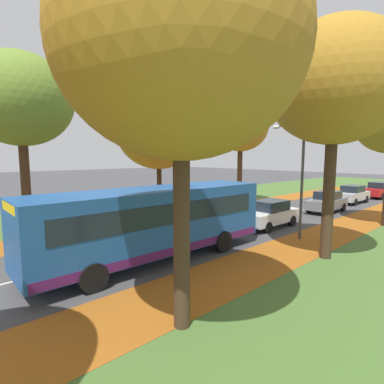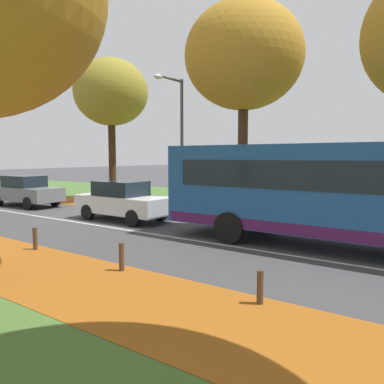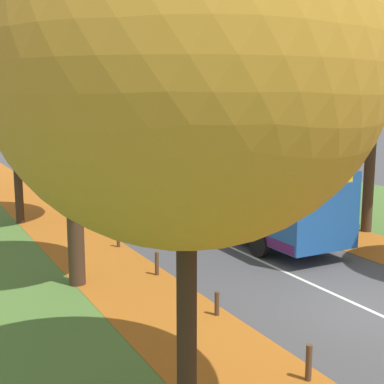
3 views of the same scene
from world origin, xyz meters
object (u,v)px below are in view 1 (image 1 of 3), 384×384
streetlamp_right (297,167)px  car_white_lead (270,214)px  car_silver_third_in_line (352,194)px  car_red_fourth_in_line (378,190)px  tree_left_mid (159,131)px  bollard_fifth (155,220)px  tree_left_near (20,100)px  bollard_sixth (196,213)px  tree_left_far (241,127)px  tree_right_mid (335,84)px  bollard_fourth (104,230)px  tree_right_near (181,48)px  car_grey_following (327,202)px  bollard_third (34,241)px  bus (155,220)px

streetlamp_right → car_white_lead: size_ratio=1.42×
car_silver_third_in_line → car_red_fourth_in_line: bearing=85.0°
tree_left_mid → bollard_fifth: tree_left_mid is taller
tree_left_near → bollard_sixth: (2.37, 9.97, -6.79)m
car_silver_third_in_line → streetlamp_right: bearing=-80.7°
tree_left_far → tree_right_mid: tree_right_mid is taller
tree_left_mid → car_red_fourth_in_line: 24.10m
tree_left_far → bollard_fourth: 16.10m
tree_right_near → bollard_fifth: size_ratio=14.21×
tree_left_near → streetlamp_right: 14.51m
streetlamp_right → car_grey_following: size_ratio=1.40×
tree_left_near → bollard_fourth: bearing=52.3°
bollard_third → bollard_fourth: bollard_third is taller
tree_left_mid → streetlamp_right: (9.55, 1.78, -2.28)m
tree_left_mid → streetlamp_right: 9.98m
bollard_sixth → car_white_lead: bearing=17.2°
car_silver_third_in_line → tree_left_far: bearing=-133.3°
tree_left_far → car_red_fourth_in_line: (7.57, 13.24, -6.10)m
car_white_lead → car_grey_following: 7.45m
car_grey_following → bollard_third: bearing=-105.2°
tree_right_near → car_grey_following: 19.77m
car_white_lead → bollard_fourth: bearing=-120.5°
tree_left_far → bollard_sixth: (2.28, -7.63, -6.59)m
tree_left_far → car_white_lead: tree_left_far is taller
bollard_sixth → tree_left_mid: bearing=-149.4°
bollard_third → bollard_fourth: size_ratio=1.16×
bollard_sixth → car_red_fourth_in_line: bearing=75.8°
bollard_sixth → car_silver_third_in_line: 15.88m
tree_left_far → bollard_fifth: 13.07m
tree_right_near → car_white_lead: size_ratio=2.23×
tree_right_mid → car_red_fourth_in_line: tree_right_mid is taller
bollard_fifth → streetlamp_right: size_ratio=0.11×
car_grey_following → tree_right_near: bearing=-76.7°
bollard_fourth → car_grey_following: (5.17, 15.85, 0.50)m
tree_left_far → bollard_fifth: (2.27, -11.06, -6.58)m
tree_left_mid → tree_left_near: bearing=-90.2°
car_red_fourth_in_line → tree_left_mid: bearing=-108.9°
bollard_fifth → car_white_lead: (4.97, 4.97, 0.48)m
tree_left_mid → bus: (7.36, -5.62, -4.31)m
tree_right_mid → bollard_sixth: (-9.72, 1.51, -6.84)m
streetlamp_right → bollard_third: bearing=-124.1°
bollard_third → car_grey_following: 19.99m
bollard_sixth → bus: bearing=-54.4°
bollard_fourth → car_silver_third_in_line: bearing=77.7°
car_grey_following → car_red_fourth_in_line: bearing=89.5°
tree_left_mid → bollard_third: bearing=-75.6°
tree_right_mid → car_white_lead: tree_right_mid is taller
bollard_third → bollard_fifth: 6.88m
tree_right_mid → car_silver_third_in_line: tree_right_mid is taller
bollard_fourth → car_white_lead: size_ratio=0.15×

